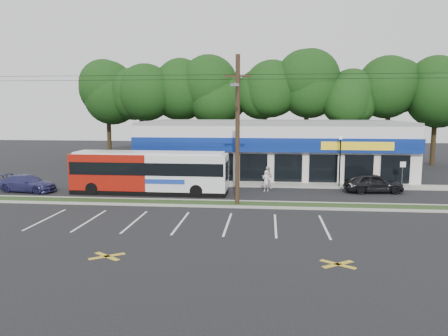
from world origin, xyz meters
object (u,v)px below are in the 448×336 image
(sign_post, at_px, (403,170))
(metrobus, at_px, (150,171))
(car_dark, at_px, (373,183))
(car_blue, at_px, (28,183))
(lamp_post, at_px, (340,155))
(pedestrian_a, at_px, (266,181))
(pedestrian_b, at_px, (267,177))
(utility_pole, at_px, (235,125))
(car_silver, at_px, (100,179))

(sign_post, height_order, metrobus, metrobus)
(sign_post, relative_size, car_dark, 0.50)
(metrobus, bearing_deg, car_blue, -177.53)
(car_blue, bearing_deg, lamp_post, -70.71)
(pedestrian_a, bearing_deg, car_blue, -29.88)
(metrobus, height_order, pedestrian_b, metrobus)
(utility_pole, relative_size, lamp_post, 11.76)
(car_silver, xyz_separation_m, pedestrian_b, (14.03, 0.44, 0.25))
(utility_pole, relative_size, car_silver, 12.07)
(utility_pole, xyz_separation_m, car_blue, (-16.62, 3.29, -4.74))
(lamp_post, height_order, car_dark, lamp_post)
(sign_post, bearing_deg, lamp_post, 177.42)
(lamp_post, xyz_separation_m, sign_post, (5.00, -0.23, -1.12))
(lamp_post, relative_size, car_blue, 0.92)
(car_dark, bearing_deg, car_silver, 83.88)
(utility_pole, xyz_separation_m, car_silver, (-11.83, 6.07, -4.73))
(car_dark, bearing_deg, metrobus, 91.81)
(metrobus, xyz_separation_m, car_silver, (-5.00, 2.50, -1.03))
(utility_pole, height_order, sign_post, utility_pole)
(lamp_post, xyz_separation_m, pedestrian_a, (-6.09, -2.61, -1.83))
(lamp_post, distance_m, car_blue, 25.29)
(pedestrian_a, bearing_deg, metrobus, -25.18)
(metrobus, relative_size, car_dark, 2.70)
(car_silver, bearing_deg, lamp_post, -83.36)
(utility_pole, distance_m, car_blue, 17.59)
(utility_pole, height_order, car_blue, utility_pole)
(car_silver, relative_size, pedestrian_b, 2.23)
(sign_post, relative_size, metrobus, 0.18)
(car_silver, bearing_deg, pedestrian_a, -91.84)
(car_blue, bearing_deg, metrobus, -79.53)
(utility_pole, bearing_deg, metrobus, 152.40)
(utility_pole, xyz_separation_m, sign_post, (13.17, 7.65, -3.86))
(metrobus, relative_size, car_silver, 2.91)
(lamp_post, relative_size, pedestrian_b, 2.29)
(lamp_post, bearing_deg, utility_pole, -136.05)
(car_dark, xyz_separation_m, pedestrian_b, (-8.23, 0.90, 0.17))
(sign_post, height_order, pedestrian_b, sign_post)
(utility_pole, relative_size, metrobus, 4.15)
(lamp_post, relative_size, sign_post, 1.91)
(pedestrian_a, relative_size, pedestrian_b, 0.91)
(car_silver, bearing_deg, metrobus, -115.09)
(pedestrian_b, bearing_deg, utility_pole, 87.59)
(lamp_post, distance_m, pedestrian_b, 6.37)
(utility_pole, distance_m, pedestrian_b, 8.21)
(lamp_post, xyz_separation_m, car_blue, (-24.79, -4.58, -2.00))
(sign_post, bearing_deg, car_dark, -143.47)
(lamp_post, xyz_separation_m, pedestrian_b, (-5.97, -1.36, -1.74))
(metrobus, distance_m, car_silver, 5.68)
(pedestrian_a, height_order, pedestrian_b, pedestrian_b)
(car_silver, height_order, pedestrian_b, pedestrian_b)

